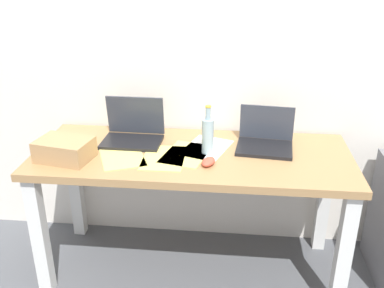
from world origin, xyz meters
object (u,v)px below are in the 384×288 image
cardboard_box (65,149)px  computer_mouse (208,162)px  desk (192,171)px  laptop_left (133,132)px  laptop_right (265,140)px  beer_bottle (208,135)px

cardboard_box → computer_mouse: bearing=0.7°
desk → cardboard_box: cardboard_box is taller
desk → laptop_left: laptop_left is taller
laptop_right → cardboard_box: bearing=-166.1°
computer_mouse → laptop_right: bearing=58.7°
laptop_right → computer_mouse: (-0.29, -0.24, -0.03)m
laptop_left → beer_bottle: bearing=-15.6°
desk → laptop_left: size_ratio=5.09×
laptop_left → desk: bearing=-20.0°
laptop_right → beer_bottle: (-0.30, -0.11, 0.06)m
desk → beer_bottle: 0.23m
beer_bottle → computer_mouse: bearing=-84.3°
laptop_left → beer_bottle: 0.44m
computer_mouse → cardboard_box: size_ratio=0.38×
desk → cardboard_box: (-0.63, -0.14, 0.16)m
desk → laptop_right: laptop_right is taller
laptop_left → beer_bottle: (0.42, -0.12, 0.05)m
laptop_right → beer_bottle: 0.32m
laptop_right → beer_bottle: bearing=-160.8°
laptop_right → beer_bottle: size_ratio=1.20×
desk → laptop_left: 0.40m
desk → laptop_right: bearing=16.2°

